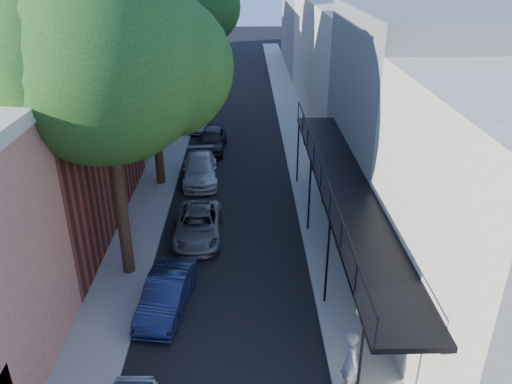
{
  "coord_description": "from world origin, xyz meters",
  "views": [
    {
      "loc": [
        0.65,
        -5.8,
        10.95
      ],
      "look_at": [
        1.01,
        11.15,
        2.8
      ],
      "focal_mm": 35.0,
      "sensor_mm": 36.0,
      "label": 1
    }
  ],
  "objects_px": {
    "oak_far": "(180,1)",
    "parked_car_e": "(212,140)",
    "parked_car_d": "(200,170)",
    "pedestrian": "(351,361)",
    "oak_near": "(118,61)",
    "parked_car_f": "(199,122)",
    "oak_mid": "(158,45)",
    "parked_car_c": "(198,225)",
    "parked_car_b": "(167,294)"
  },
  "relations": [
    {
      "from": "parked_car_b",
      "to": "parked_car_e",
      "type": "distance_m",
      "value": 15.09
    },
    {
      "from": "parked_car_c",
      "to": "parked_car_d",
      "type": "relative_size",
      "value": 0.96
    },
    {
      "from": "oak_far",
      "to": "parked_car_b",
      "type": "bearing_deg",
      "value": -86.21
    },
    {
      "from": "parked_car_e",
      "to": "parked_car_c",
      "type": "bearing_deg",
      "value": -87.04
    },
    {
      "from": "oak_near",
      "to": "parked_car_e",
      "type": "xyz_separation_m",
      "value": [
        1.94,
        12.68,
        -7.19
      ]
    },
    {
      "from": "parked_car_c",
      "to": "pedestrian",
      "type": "bearing_deg",
      "value": -61.74
    },
    {
      "from": "parked_car_f",
      "to": "parked_car_e",
      "type": "bearing_deg",
      "value": -75.56
    },
    {
      "from": "oak_mid",
      "to": "parked_car_b",
      "type": "bearing_deg",
      "value": -82.58
    },
    {
      "from": "oak_far",
      "to": "oak_near",
      "type": "bearing_deg",
      "value": -90.04
    },
    {
      "from": "oak_far",
      "to": "parked_car_b",
      "type": "distance_m",
      "value": 20.9
    },
    {
      "from": "parked_car_b",
      "to": "parked_car_c",
      "type": "distance_m",
      "value": 4.77
    },
    {
      "from": "parked_car_e",
      "to": "pedestrian",
      "type": "xyz_separation_m",
      "value": [
        4.83,
        -18.77,
        0.43
      ]
    },
    {
      "from": "pedestrian",
      "to": "parked_car_c",
      "type": "bearing_deg",
      "value": 21.22
    },
    {
      "from": "oak_mid",
      "to": "parked_car_d",
      "type": "distance_m",
      "value": 6.64
    },
    {
      "from": "parked_car_d",
      "to": "parked_car_e",
      "type": "relative_size",
      "value": 1.08
    },
    {
      "from": "oak_mid",
      "to": "parked_car_d",
      "type": "relative_size",
      "value": 2.35
    },
    {
      "from": "parked_car_b",
      "to": "parked_car_f",
      "type": "relative_size",
      "value": 1.08
    },
    {
      "from": "parked_car_f",
      "to": "pedestrian",
      "type": "bearing_deg",
      "value": -76.58
    },
    {
      "from": "parked_car_d",
      "to": "pedestrian",
      "type": "relative_size",
      "value": 2.17
    },
    {
      "from": "oak_mid",
      "to": "parked_car_c",
      "type": "distance_m",
      "value": 8.83
    },
    {
      "from": "parked_car_d",
      "to": "pedestrian",
      "type": "xyz_separation_m",
      "value": [
        5.18,
        -14.3,
        0.49
      ]
    },
    {
      "from": "oak_mid",
      "to": "oak_near",
      "type": "bearing_deg",
      "value": -89.63
    },
    {
      "from": "parked_car_c",
      "to": "oak_near",
      "type": "bearing_deg",
      "value": -131.7
    },
    {
      "from": "parked_car_e",
      "to": "pedestrian",
      "type": "height_order",
      "value": "pedestrian"
    },
    {
      "from": "oak_mid",
      "to": "parked_car_c",
      "type": "height_order",
      "value": "oak_mid"
    },
    {
      "from": "parked_car_e",
      "to": "parked_car_f",
      "type": "distance_m",
      "value": 4.18
    },
    {
      "from": "oak_far",
      "to": "parked_car_f",
      "type": "xyz_separation_m",
      "value": [
        0.79,
        -0.3,
        -7.69
      ]
    },
    {
      "from": "oak_far",
      "to": "parked_car_e",
      "type": "distance_m",
      "value": 8.93
    },
    {
      "from": "parked_car_e",
      "to": "oak_near",
      "type": "bearing_deg",
      "value": -95.9
    },
    {
      "from": "parked_car_d",
      "to": "pedestrian",
      "type": "distance_m",
      "value": 15.22
    },
    {
      "from": "oak_near",
      "to": "oak_far",
      "type": "height_order",
      "value": "oak_far"
    },
    {
      "from": "parked_car_c",
      "to": "pedestrian",
      "type": "height_order",
      "value": "pedestrian"
    },
    {
      "from": "parked_car_d",
      "to": "parked_car_e",
      "type": "bearing_deg",
      "value": 81.56
    },
    {
      "from": "oak_far",
      "to": "parked_car_e",
      "type": "relative_size",
      "value": 2.97
    },
    {
      "from": "parked_car_d",
      "to": "parked_car_f",
      "type": "distance_m",
      "value": 8.53
    },
    {
      "from": "oak_far",
      "to": "parked_car_e",
      "type": "bearing_deg",
      "value": -66.05
    },
    {
      "from": "oak_far",
      "to": "pedestrian",
      "type": "xyz_separation_m",
      "value": [
        6.75,
        -23.1,
        -7.14
      ]
    },
    {
      "from": "oak_far",
      "to": "parked_car_f",
      "type": "relative_size",
      "value": 3.46
    },
    {
      "from": "parked_car_b",
      "to": "parked_car_e",
      "type": "height_order",
      "value": "parked_car_e"
    },
    {
      "from": "oak_near",
      "to": "parked_car_c",
      "type": "bearing_deg",
      "value": 49.74
    },
    {
      "from": "parked_car_e",
      "to": "parked_car_f",
      "type": "height_order",
      "value": "parked_car_e"
    },
    {
      "from": "pedestrian",
      "to": "oak_near",
      "type": "bearing_deg",
      "value": 39.52
    },
    {
      "from": "oak_far",
      "to": "parked_car_e",
      "type": "xyz_separation_m",
      "value": [
        1.92,
        -4.33,
        -7.57
      ]
    },
    {
      "from": "oak_near",
      "to": "pedestrian",
      "type": "relative_size",
      "value": 5.73
    },
    {
      "from": "oak_near",
      "to": "parked_car_b",
      "type": "height_order",
      "value": "oak_near"
    },
    {
      "from": "oak_mid",
      "to": "parked_car_d",
      "type": "bearing_deg",
      "value": 8.29
    },
    {
      "from": "oak_mid",
      "to": "oak_far",
      "type": "relative_size",
      "value": 0.86
    },
    {
      "from": "oak_mid",
      "to": "parked_car_f",
      "type": "distance_m",
      "value": 10.91
    },
    {
      "from": "parked_car_b",
      "to": "parked_car_e",
      "type": "bearing_deg",
      "value": 95.24
    },
    {
      "from": "parked_car_f",
      "to": "oak_near",
      "type": "bearing_deg",
      "value": -94.0
    }
  ]
}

